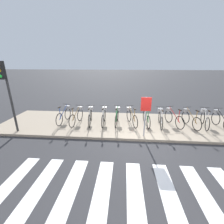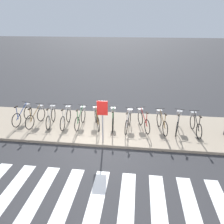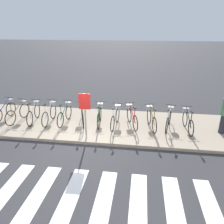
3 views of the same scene
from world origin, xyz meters
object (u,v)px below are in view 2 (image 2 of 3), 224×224
Objects in this scene: parked_bicycle_10 at (178,122)px; parked_bicycle_8 at (143,120)px; parked_bicycle_1 at (37,116)px; parked_bicycle_7 at (128,120)px; parked_bicycle_0 at (23,114)px; parked_bicycle_5 at (97,118)px; parked_bicycle_11 at (195,124)px; parked_bicycle_4 at (81,117)px; parked_bicycle_9 at (161,121)px; parked_bicycle_3 at (66,117)px; parked_bicycle_6 at (113,118)px; parked_bicycle_2 at (51,116)px; sign_post at (102,114)px.

parked_bicycle_8 is at bearing 177.76° from parked_bicycle_10.
parked_bicycle_1 is 0.99× the size of parked_bicycle_7.
parked_bicycle_0 is 5.26m from parked_bicycle_7.
parked_bicycle_10 is (3.80, -0.03, 0.00)m from parked_bicycle_5.
parked_bicycle_0 is 0.78m from parked_bicycle_1.
parked_bicycle_8 is 2.35m from parked_bicycle_11.
parked_bicycle_0 and parked_bicycle_10 have the same top height.
parked_bicycle_4 is 0.78m from parked_bicycle_5.
parked_bicycle_10 is at bearing 2.23° from parked_bicycle_7.
parked_bicycle_9 is at bearing 177.44° from parked_bicycle_11.
parked_bicycle_3 is 1.02× the size of parked_bicycle_10.
parked_bicycle_6 is (1.56, 0.04, 0.00)m from parked_bicycle_4.
parked_bicycle_0 is 1.49m from parked_bicycle_2.
parked_bicycle_1 is at bearing -177.68° from parked_bicycle_3.
parked_bicycle_5 and parked_bicycle_7 have the same top height.
parked_bicycle_11 is at bearing -6.29° from parked_bicycle_10.
parked_bicycle_9 is at bearing 0.12° from parked_bicycle_4.
parked_bicycle_8 is at bearing 0.93° from parked_bicycle_5.
parked_bicycle_9 is (3.06, -0.04, 0.00)m from parked_bicycle_5.
parked_bicycle_10 is (3.01, -0.01, 0.00)m from parked_bicycle_6.
parked_bicycle_0 is 1.00× the size of parked_bicycle_4.
parked_bicycle_7 is 0.89× the size of sign_post.
parked_bicycle_1 is 2.97m from parked_bicycle_5.
parked_bicycle_3 is 0.89× the size of sign_post.
parked_bicycle_1 and parked_bicycle_4 have the same top height.
parked_bicycle_3 is at bearing 146.45° from sign_post.
parked_bicycle_5 and parked_bicycle_9 have the same top height.
parked_bicycle_3 is 2.55m from sign_post.
parked_bicycle_4 is at bearing 178.39° from parked_bicycle_7.
parked_bicycle_9 is (6.79, -0.04, 0.00)m from parked_bicycle_0.
parked_bicycle_8 is at bearing 176.46° from parked_bicycle_11.
parked_bicycle_10 is at bearing -0.40° from parked_bicycle_5.
parked_bicycle_2 and parked_bicycle_4 have the same top height.
sign_post reaches higher than parked_bicycle_11.
parked_bicycle_4 is at bearing -0.87° from parked_bicycle_0.
parked_bicycle_1 is at bearing -177.94° from parked_bicycle_6.
parked_bicycle_1 is at bearing -10.59° from parked_bicycle_0.
parked_bicycle_8 is at bearing 1.93° from parked_bicycle_3.
parked_bicycle_0 is at bearing 178.81° from parked_bicycle_7.
parked_bicycle_11 is at bearing -2.56° from parked_bicycle_9.
parked_bicycle_6 is 1.65m from sign_post.
parked_bicycle_3 is 0.72m from parked_bicycle_4.
parked_bicycle_7 is (2.30, -0.06, 0.00)m from parked_bicycle_4.
parked_bicycle_0 is 7.53m from parked_bicycle_10.
parked_bicycle_4 is (1.46, 0.06, 0.00)m from parked_bicycle_2.
sign_post is (1.30, -1.37, 0.81)m from parked_bicycle_4.
parked_bicycle_1 and parked_bicycle_5 have the same top height.
parked_bicycle_6 is at bearing -178.01° from parked_bicycle_8.
parked_bicycle_8 is 2.37m from sign_post.
parked_bicycle_1 is 6.77m from parked_bicycle_10.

